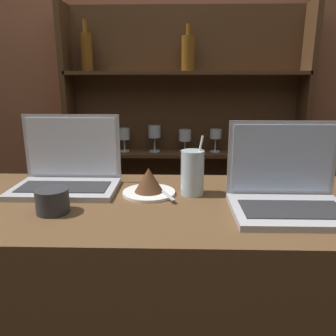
{
  "coord_description": "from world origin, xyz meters",
  "views": [
    {
      "loc": [
        0.08,
        -0.66,
        1.42
      ],
      "look_at": [
        0.05,
        0.33,
        1.15
      ],
      "focal_mm": 35.0,
      "sensor_mm": 36.0,
      "label": 1
    }
  ],
  "objects_px": {
    "laptop_near": "(68,172)",
    "coffee_cup": "(52,201)",
    "water_glass": "(192,173)",
    "laptop_far": "(288,191)",
    "cake_plate": "(149,184)"
  },
  "relations": [
    {
      "from": "cake_plate",
      "to": "water_glass",
      "type": "distance_m",
      "value": 0.15
    },
    {
      "from": "cake_plate",
      "to": "coffee_cup",
      "type": "height_order",
      "value": "cake_plate"
    },
    {
      "from": "laptop_near",
      "to": "coffee_cup",
      "type": "relative_size",
      "value": 3.73
    },
    {
      "from": "water_glass",
      "to": "coffee_cup",
      "type": "bearing_deg",
      "value": -157.7
    },
    {
      "from": "laptop_far",
      "to": "cake_plate",
      "type": "xyz_separation_m",
      "value": [
        -0.41,
        0.11,
        -0.02
      ]
    },
    {
      "from": "cake_plate",
      "to": "coffee_cup",
      "type": "xyz_separation_m",
      "value": [
        -0.26,
        -0.16,
        -0.0
      ]
    },
    {
      "from": "laptop_near",
      "to": "laptop_far",
      "type": "distance_m",
      "value": 0.72
    },
    {
      "from": "laptop_near",
      "to": "cake_plate",
      "type": "distance_m",
      "value": 0.3
    },
    {
      "from": "laptop_near",
      "to": "coffee_cup",
      "type": "distance_m",
      "value": 0.23
    },
    {
      "from": "laptop_far",
      "to": "cake_plate",
      "type": "distance_m",
      "value": 0.43
    },
    {
      "from": "cake_plate",
      "to": "laptop_far",
      "type": "bearing_deg",
      "value": -15.25
    },
    {
      "from": "cake_plate",
      "to": "water_glass",
      "type": "relative_size",
      "value": 0.92
    },
    {
      "from": "laptop_near",
      "to": "water_glass",
      "type": "relative_size",
      "value": 1.77
    },
    {
      "from": "laptop_near",
      "to": "water_glass",
      "type": "distance_m",
      "value": 0.43
    },
    {
      "from": "cake_plate",
      "to": "water_glass",
      "type": "xyz_separation_m",
      "value": [
        0.14,
        0.0,
        0.04
      ]
    }
  ]
}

